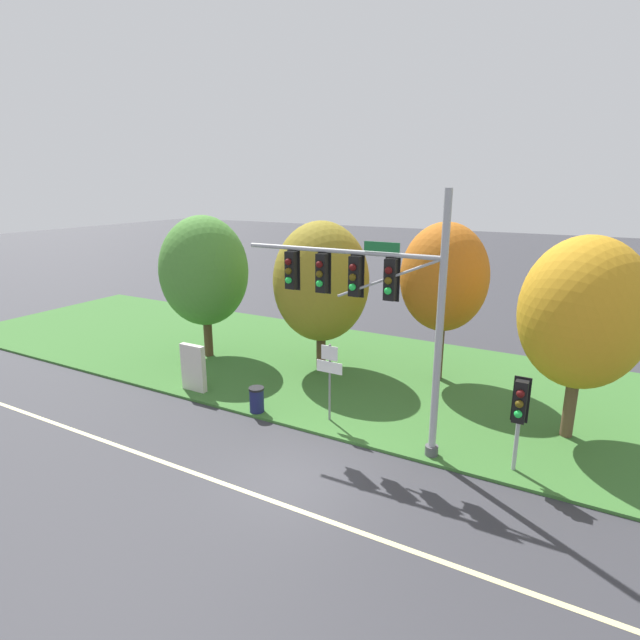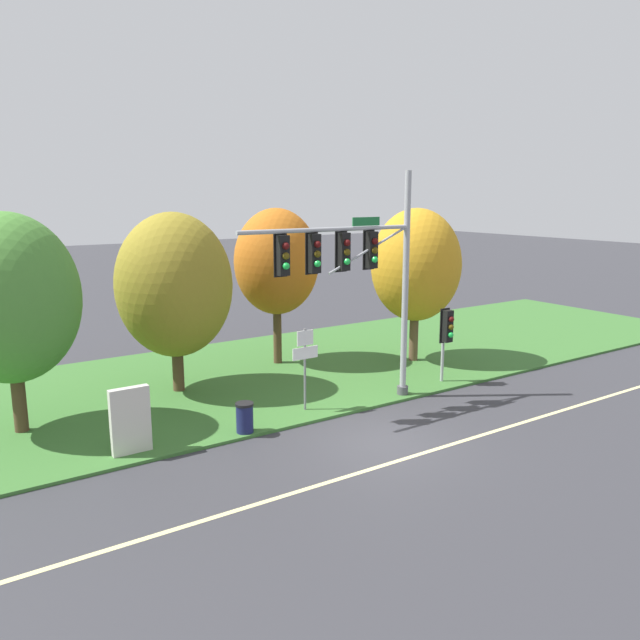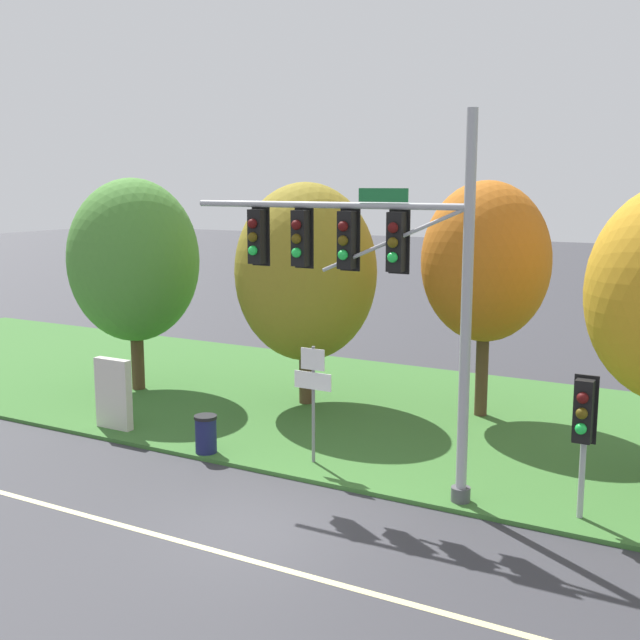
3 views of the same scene
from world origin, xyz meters
TOP-DOWN VIEW (x-y plane):
  - ground_plane at (0.00, 0.00)m, footprint 160.00×160.00m
  - lane_stripe at (0.00, -1.20)m, footprint 36.00×0.16m
  - grass_verge at (0.00, 8.25)m, footprint 48.00×11.50m
  - traffic_signal_mast at (1.03, 2.95)m, footprint 6.70×0.49m
  - pedestrian_signal_near_kerb at (5.47, 3.15)m, footprint 0.46×0.55m
  - route_sign_post at (-0.68, 3.52)m, footprint 0.97×0.08m
  - tree_nearest_road at (-8.94, 6.74)m, footprint 4.06×4.06m
  - tree_left_of_mast at (-3.43, 7.92)m, footprint 4.16×4.16m
  - tree_behind_signpost at (1.54, 9.21)m, footprint 3.54×3.54m
  - tree_mid_verge at (6.67, 6.29)m, footprint 3.83×3.83m
  - info_kiosk at (-6.64, 3.22)m, footprint 1.10×0.24m
  - trash_bin at (-3.30, 2.84)m, footprint 0.56×0.56m

SIDE VIEW (x-z plane):
  - ground_plane at x=0.00m, z-range 0.00..0.00m
  - lane_stripe at x=0.00m, z-range 0.00..0.01m
  - grass_verge at x=0.00m, z-range 0.00..0.10m
  - trash_bin at x=-3.30m, z-range 0.11..1.04m
  - info_kiosk at x=-6.64m, z-range 0.09..1.99m
  - route_sign_post at x=-0.68m, z-range 0.53..3.32m
  - pedestrian_signal_near_kerb at x=5.47m, z-range 0.72..3.60m
  - tree_left_of_mast at x=-3.43m, z-range 0.75..7.27m
  - tree_nearest_road at x=-8.94m, z-range 0.87..7.53m
  - tree_mid_verge at x=6.67m, z-range 0.97..7.53m
  - tree_behind_signpost at x=1.54m, z-range 1.15..7.72m
  - traffic_signal_mast at x=1.03m, z-range 0.93..8.84m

